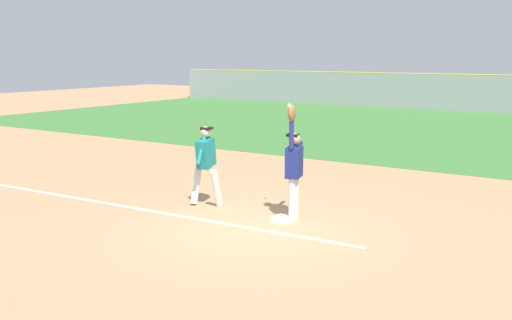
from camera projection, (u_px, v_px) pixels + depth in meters
name	position (u px, v px, depth m)	size (l,w,h in m)	color
ground_plane	(257.00, 230.00, 11.05)	(77.19, 77.19, 0.00)	tan
outfield_grass	(472.00, 132.00, 24.66)	(44.91, 18.43, 0.01)	#3D7533
chalk_foul_line	(105.00, 203.00, 13.03)	(12.00, 0.10, 0.01)	white
first_base	(284.00, 219.00, 11.63)	(0.38, 0.38, 0.08)	white
fielder	(294.00, 164.00, 11.55)	(0.36, 0.89, 2.28)	silver
runner	(206.00, 160.00, 12.64)	(0.81, 0.84, 1.72)	white
baseball	(289.00, 106.00, 11.65)	(0.07, 0.07, 0.07)	white
parked_car_white	(417.00, 94.00, 38.24)	(4.48, 2.27, 1.25)	white
parked_car_green	(504.00, 97.00, 35.19)	(4.56, 2.44, 1.25)	#1E6B33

